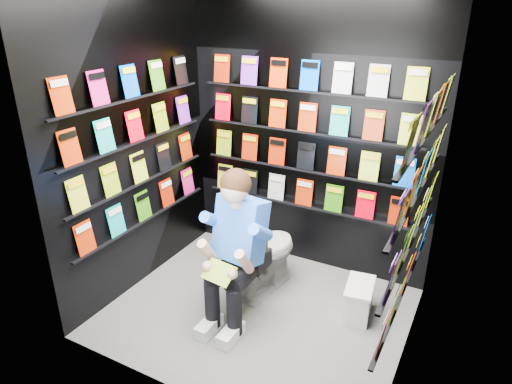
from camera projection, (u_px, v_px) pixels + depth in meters
The scene contains 13 objects.
floor at pixel (257, 312), 3.91m from camera, with size 2.40×2.40×0.00m, color #5E5E5C.
wall_back at pixel (308, 137), 4.21m from camera, with size 2.40×0.04×2.60m, color black.
wall_front at pixel (175, 224), 2.59m from camera, with size 2.40×0.04×2.60m, color black.
wall_left at pixel (134, 147), 3.92m from camera, with size 0.04×2.00×2.60m, color black.
wall_right at pixel (425, 201), 2.88m from camera, with size 0.04×2.00×2.60m, color black.
comics_back at pixel (307, 137), 4.18m from camera, with size 2.10×0.06×1.37m, color red, non-canonical shape.
comics_left at pixel (137, 147), 3.90m from camera, with size 0.06×1.70×1.37m, color red, non-canonical shape.
comics_right at pixel (420, 199), 2.89m from camera, with size 0.06×1.70×1.37m, color red, non-canonical shape.
toilet at pixel (263, 253), 4.10m from camera, with size 0.42×0.75×0.73m, color white.
longbox at pixel (359, 301), 3.83m from camera, with size 0.20×0.36×0.27m, color white.
longbox_lid at pixel (360, 286), 3.77m from camera, with size 0.22×0.38×0.03m, color white.
reader at pixel (242, 230), 3.63m from camera, with size 0.53×0.78×1.43m, color blue, non-canonical shape.
held_comic at pixel (219, 272), 3.42m from camera, with size 0.25×0.01×0.18m, color green.
Camera 1 is at (1.50, -2.82, 2.48)m, focal length 32.00 mm.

